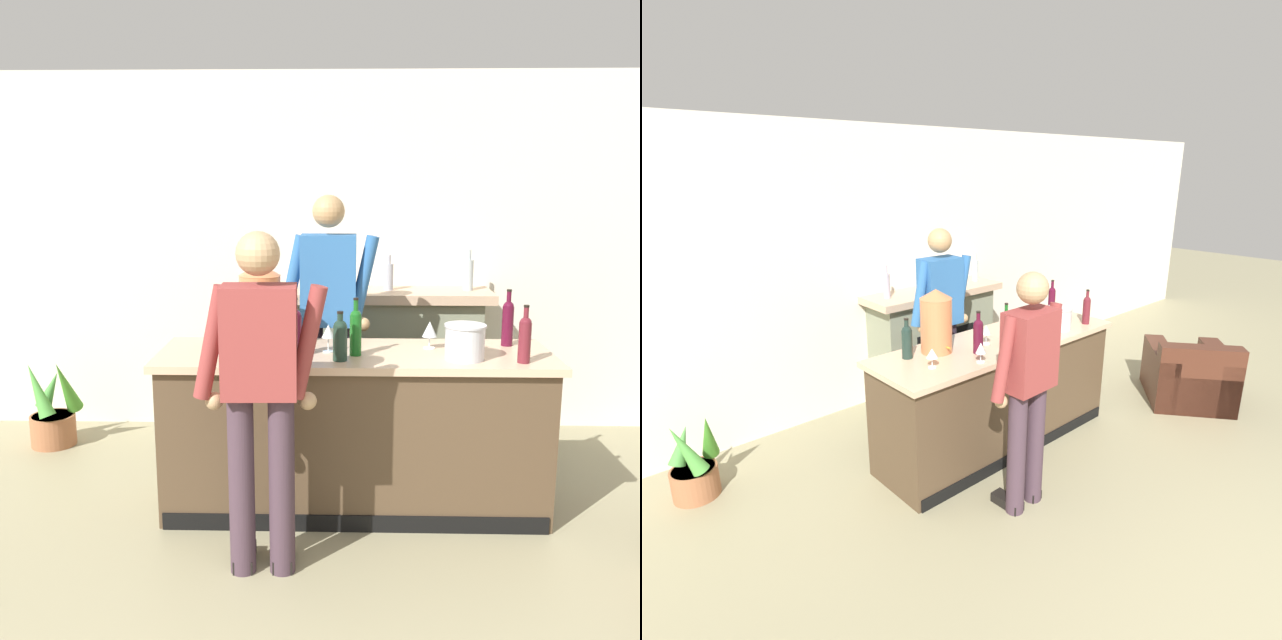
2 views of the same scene
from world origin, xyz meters
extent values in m
cube|color=silver|center=(0.00, 4.03, 1.38)|extent=(12.00, 0.07, 2.75)
cube|color=#4D3A28|center=(0.04, 2.53, 0.46)|extent=(2.23, 0.65, 0.92)
cube|color=tan|center=(0.04, 2.53, 0.94)|extent=(2.30, 0.72, 0.04)
cube|color=black|center=(0.04, 2.20, 0.05)|extent=(2.18, 0.01, 0.10)
cube|color=gray|center=(0.31, 3.78, 0.53)|extent=(1.37, 0.44, 1.07)
cube|color=black|center=(0.31, 3.54, 0.40)|extent=(0.75, 0.02, 0.68)
cube|color=tan|center=(0.31, 3.76, 1.10)|extent=(1.53, 0.52, 0.07)
cylinder|color=#B4A7B3|center=(-0.26, 3.76, 1.26)|extent=(0.07, 0.07, 0.24)
cylinder|color=#B4A7B3|center=(-0.26, 3.76, 1.42)|extent=(0.03, 0.03, 0.08)
cylinder|color=#ADADB7|center=(0.31, 3.76, 1.24)|extent=(0.07, 0.07, 0.20)
cylinder|color=#ADADB7|center=(0.31, 3.76, 1.37)|extent=(0.03, 0.03, 0.07)
cylinder|color=#A8B4B9|center=(0.90, 3.76, 1.25)|extent=(0.07, 0.07, 0.23)
cylinder|color=#A8B4B9|center=(0.90, 3.76, 1.41)|extent=(0.03, 0.03, 0.08)
cylinder|color=#9C5F3D|center=(-2.19, 3.48, 0.12)|extent=(0.33, 0.33, 0.23)
cylinder|color=#332319|center=(-2.19, 3.48, 0.22)|extent=(0.29, 0.29, 0.02)
cone|color=#458E2B|center=(-2.06, 3.46, 0.47)|extent=(0.18, 0.33, 0.45)
cone|color=#488B3E|center=(-2.22, 3.56, 0.40)|extent=(0.26, 0.20, 0.31)
cone|color=#4B983D|center=(-2.23, 3.37, 0.46)|extent=(0.29, 0.21, 0.42)
cylinder|color=#422F3A|center=(-0.34, 1.79, 0.47)|extent=(0.13, 0.13, 0.93)
cube|color=black|center=(-0.34, 1.86, 0.04)|extent=(0.11, 0.24, 0.07)
cylinder|color=#422F3A|center=(-0.54, 1.79, 0.47)|extent=(0.13, 0.13, 0.93)
cube|color=black|center=(-0.54, 1.86, 0.04)|extent=(0.11, 0.24, 0.07)
cube|color=brown|center=(-0.44, 1.79, 1.20)|extent=(0.37, 0.23, 0.54)
cylinder|color=brown|center=(-0.21, 1.81, 1.19)|extent=(0.20, 0.08, 0.57)
sphere|color=tan|center=(-0.21, 1.83, 0.89)|extent=(0.09, 0.09, 0.09)
cylinder|color=brown|center=(-0.67, 1.80, 1.19)|extent=(0.20, 0.08, 0.57)
sphere|color=tan|center=(-0.67, 1.82, 0.89)|extent=(0.09, 0.09, 0.09)
sphere|color=tan|center=(-0.44, 1.79, 1.62)|extent=(0.21, 0.21, 0.21)
cylinder|color=#2D2330|center=(-0.23, 3.11, 0.51)|extent=(0.13, 0.13, 1.01)
cube|color=black|center=(-0.23, 3.04, 0.04)|extent=(0.11, 0.24, 0.07)
cylinder|color=#2D2330|center=(-0.03, 3.10, 0.51)|extent=(0.13, 0.13, 1.01)
cube|color=black|center=(-0.03, 3.03, 0.04)|extent=(0.11, 0.24, 0.07)
cube|color=#2D63A2|center=(-0.13, 3.10, 1.31)|extent=(0.37, 0.23, 0.59)
cylinder|color=#2D63A2|center=(-0.36, 3.09, 1.32)|extent=(0.20, 0.08, 0.57)
sphere|color=tan|center=(-0.36, 3.07, 1.02)|extent=(0.09, 0.09, 0.09)
cylinder|color=#2D63A2|center=(0.10, 3.07, 1.32)|extent=(0.20, 0.08, 0.57)
sphere|color=tan|center=(0.10, 3.05, 1.02)|extent=(0.09, 0.09, 0.09)
sphere|color=tan|center=(-0.13, 3.10, 1.75)|extent=(0.21, 0.21, 0.21)
cylinder|color=#D07648|center=(-0.53, 2.66, 1.18)|extent=(0.25, 0.25, 0.43)
cone|color=#D07648|center=(-0.53, 2.66, 1.43)|extent=(0.25, 0.25, 0.07)
cylinder|color=#B29333|center=(-0.53, 2.52, 1.04)|extent=(0.02, 0.04, 0.02)
cylinder|color=silver|center=(0.65, 2.38, 1.06)|extent=(0.22, 0.22, 0.19)
cylinder|color=silver|center=(0.65, 2.38, 1.16)|extent=(0.23, 0.23, 0.01)
cylinder|color=#1C2F28|center=(-0.78, 2.70, 1.08)|extent=(0.08, 0.08, 0.22)
sphere|color=#1C2F28|center=(-0.78, 2.70, 1.19)|extent=(0.08, 0.08, 0.08)
cylinder|color=#1C2F28|center=(-0.78, 2.70, 1.23)|extent=(0.03, 0.03, 0.09)
cylinder|color=black|center=(-0.78, 2.70, 1.28)|extent=(0.04, 0.04, 0.01)
cylinder|color=#4B1025|center=(-0.31, 2.42, 1.08)|extent=(0.08, 0.08, 0.24)
sphere|color=#4B1025|center=(-0.31, 2.42, 1.20)|extent=(0.07, 0.07, 0.07)
cylinder|color=#4B1025|center=(-0.31, 2.42, 1.25)|extent=(0.03, 0.03, 0.09)
cylinder|color=black|center=(-0.31, 2.42, 1.30)|extent=(0.03, 0.03, 0.01)
cylinder|color=#1B3025|center=(-0.05, 2.33, 1.06)|extent=(0.08, 0.08, 0.19)
sphere|color=#1B3025|center=(-0.05, 2.33, 1.16)|extent=(0.08, 0.08, 0.08)
cylinder|color=#1B3025|center=(-0.05, 2.33, 1.20)|extent=(0.03, 0.03, 0.07)
cylinder|color=black|center=(-0.05, 2.33, 1.24)|extent=(0.04, 0.04, 0.01)
cylinder|color=#4E0F25|center=(0.96, 2.72, 1.09)|extent=(0.07, 0.07, 0.24)
sphere|color=#4E0F25|center=(0.96, 2.72, 1.21)|extent=(0.07, 0.07, 0.07)
cylinder|color=#4E0F25|center=(0.96, 2.72, 1.25)|extent=(0.03, 0.03, 0.09)
cylinder|color=black|center=(0.96, 2.72, 1.31)|extent=(0.03, 0.03, 0.01)
cylinder|color=maroon|center=(0.96, 2.32, 1.08)|extent=(0.07, 0.07, 0.22)
sphere|color=maroon|center=(0.96, 2.32, 1.19)|extent=(0.07, 0.07, 0.07)
cylinder|color=maroon|center=(0.96, 2.32, 1.23)|extent=(0.03, 0.03, 0.09)
cylinder|color=black|center=(0.96, 2.32, 1.28)|extent=(0.03, 0.03, 0.01)
cylinder|color=#16581A|center=(0.04, 2.46, 1.08)|extent=(0.07, 0.07, 0.23)
sphere|color=#16581A|center=(0.04, 2.46, 1.20)|extent=(0.06, 0.06, 0.06)
cylinder|color=#16581A|center=(0.04, 2.46, 1.24)|extent=(0.03, 0.03, 0.09)
cylinder|color=black|center=(0.04, 2.46, 1.29)|extent=(0.03, 0.03, 0.01)
cylinder|color=silver|center=(-0.76, 2.43, 0.97)|extent=(0.06, 0.06, 0.01)
cylinder|color=silver|center=(-0.76, 2.43, 1.01)|extent=(0.01, 0.01, 0.07)
cone|color=silver|center=(-0.76, 2.43, 1.08)|extent=(0.09, 0.09, 0.07)
cylinder|color=silver|center=(-0.43, 2.27, 0.97)|extent=(0.06, 0.06, 0.01)
cylinder|color=silver|center=(-0.43, 2.27, 1.01)|extent=(0.01, 0.01, 0.07)
cone|color=silver|center=(-0.43, 2.27, 1.08)|extent=(0.08, 0.08, 0.08)
cylinder|color=silver|center=(0.48, 2.63, 0.97)|extent=(0.07, 0.07, 0.01)
cylinder|color=silver|center=(0.48, 2.63, 1.01)|extent=(0.01, 0.01, 0.07)
cone|color=silver|center=(0.48, 2.63, 1.08)|extent=(0.09, 0.09, 0.09)
cylinder|color=silver|center=(0.72, 2.56, 0.97)|extent=(0.07, 0.07, 0.01)
cylinder|color=silver|center=(0.72, 2.56, 1.01)|extent=(0.01, 0.01, 0.07)
cone|color=silver|center=(0.72, 2.56, 1.08)|extent=(0.08, 0.08, 0.08)
cylinder|color=silver|center=(-0.12, 2.53, 0.97)|extent=(0.07, 0.07, 0.01)
cylinder|color=silver|center=(-0.12, 2.53, 1.01)|extent=(0.01, 0.01, 0.08)
cone|color=silver|center=(-0.12, 2.53, 1.09)|extent=(0.08, 0.08, 0.08)
camera|label=1|loc=(-0.06, -1.51, 1.98)|focal=40.00mm
camera|label=2|loc=(-2.82, -0.22, 2.36)|focal=28.00mm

